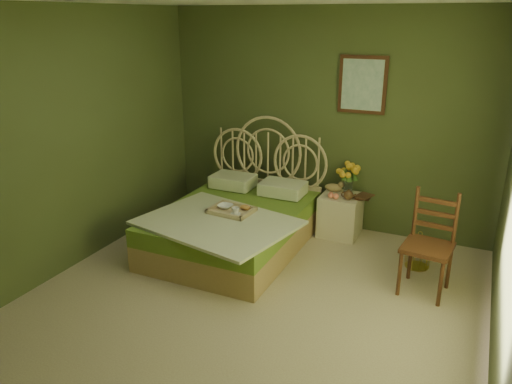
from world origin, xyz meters
The scene contains 12 objects.
floor centered at (0.00, 0.00, 0.00)m, with size 4.50×4.50×0.00m, color #C0B18A.
wall_back centered at (0.00, 2.25, 1.30)m, with size 4.00×4.00×0.00m, color #48562D.
wall_left centered at (-2.00, 0.00, 1.30)m, with size 4.50×4.50×0.00m, color #48562D.
wall_art centered at (0.42, 2.22, 1.75)m, with size 0.54×0.04×0.64m.
bed centered at (-0.67, 1.16, 0.29)m, with size 1.69×2.14×1.32m.
nightstand centered at (0.32, 2.00, 0.34)m, with size 0.46×0.46×0.93m.
chair centered at (1.40, 1.11, 0.54)m, with size 0.47×0.47×0.97m.
birdcage centered at (1.28, 1.52, 0.18)m, with size 0.24×0.24×0.36m.
book_lower centered at (0.50, 2.00, 0.51)m, with size 0.16×0.22×0.02m, color #381E0F.
book_upper centered at (0.50, 2.00, 0.53)m, with size 0.17×0.23×0.02m, color #472819.
cereal_bowl centered at (-0.70, 1.01, 0.53)m, with size 0.16×0.16×0.04m, color white.
coffee_cup centered at (-0.52, 0.90, 0.55)m, with size 0.08×0.08×0.08m, color white.
Camera 1 is at (1.71, -3.41, 2.48)m, focal length 35.00 mm.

